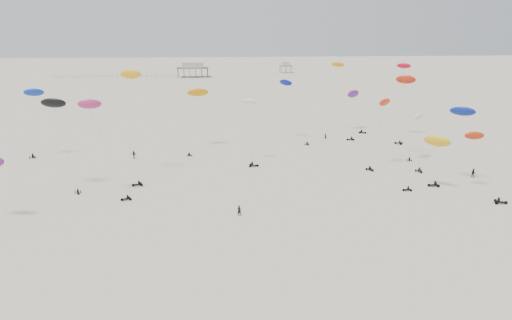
{
  "coord_description": "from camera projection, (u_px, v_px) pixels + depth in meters",
  "views": [
    {
      "loc": [
        -10.77,
        3.57,
        28.55
      ],
      "look_at": [
        0.0,
        88.0,
        7.0
      ],
      "focal_mm": 35.0,
      "sensor_mm": 36.0,
      "label": 1
    }
  ],
  "objects": [
    {
      "name": "ground_plane",
      "position": [
        220.0,
        108.0,
        197.22
      ],
      "size": [
        900.0,
        900.0,
        0.0
      ],
      "primitive_type": "plane",
      "color": "beige"
    },
    {
      "name": "pavilion_main",
      "position": [
        193.0,
        71.0,
        339.2
      ],
      "size": [
        21.0,
        13.0,
        9.8
      ],
      "color": "brown",
      "rests_on": "ground"
    },
    {
      "name": "pavilion_small",
      "position": [
        286.0,
        68.0,
        376.81
      ],
      "size": [
        9.0,
        7.0,
        8.0
      ],
      "color": "brown",
      "rests_on": "ground"
    },
    {
      "name": "pier_fence",
      "position": [
        115.0,
        77.0,
        333.67
      ],
      "size": [
        80.2,
        0.2,
        1.5
      ],
      "color": "black",
      "rests_on": "ground"
    },
    {
      "name": "rig_0",
      "position": [
        419.0,
        131.0,
        112.56
      ],
      "size": [
        7.2,
        14.68,
        15.06
      ],
      "rotation": [
        0.0,
        0.0,
        3.19
      ],
      "color": "black",
      "rests_on": "ground"
    },
    {
      "name": "rig_1",
      "position": [
        406.0,
        98.0,
        115.86
      ],
      "size": [
        3.59,
        8.62,
        22.19
      ],
      "rotation": [
        0.0,
        0.0,
        5.9
      ],
      "color": "black",
      "rests_on": "ground"
    },
    {
      "name": "rig_2",
      "position": [
        98.0,
        127.0,
        88.27
      ],
      "size": [
        9.24,
        6.93,
        17.82
      ],
      "rotation": [
        0.0,
        0.0,
        1.97
      ],
      "color": "black",
      "rests_on": "ground"
    },
    {
      "name": "rig_3",
      "position": [
        381.0,
        120.0,
        108.8
      ],
      "size": [
        7.43,
        8.24,
        15.19
      ],
      "rotation": [
        0.0,
        0.0,
        3.46
      ],
      "color": "black",
      "rests_on": "ground"
    },
    {
      "name": "rig_4",
      "position": [
        289.0,
        92.0,
        136.36
      ],
      "size": [
        7.29,
        13.24,
        17.82
      ],
      "rotation": [
        0.0,
        0.0,
        5.9
      ],
      "color": "black",
      "rests_on": "ground"
    },
    {
      "name": "rig_5",
      "position": [
        56.0,
        114.0,
        92.44
      ],
      "size": [
        7.65,
        8.03,
        17.48
      ],
      "rotation": [
        0.0,
        0.0,
        3.42
      ],
      "color": "black",
      "rests_on": "ground"
    },
    {
      "name": "rig_6",
      "position": [
        251.0,
        129.0,
        111.99
      ],
      "size": [
        3.82,
        8.89,
        14.51
      ],
      "rotation": [
        0.0,
        0.0,
        4.52
      ],
      "color": "black",
      "rests_on": "ground"
    },
    {
      "name": "rig_7",
      "position": [
        33.0,
        107.0,
        117.41
      ],
      "size": [
        4.78,
        4.77,
        16.42
      ],
      "rotation": [
        0.0,
        0.0,
        0.19
      ],
      "color": "black",
      "rests_on": "ground"
    },
    {
      "name": "rig_8",
      "position": [
        456.0,
        128.0,
        96.85
      ],
      "size": [
        10.3,
        7.0,
        15.43
      ],
      "rotation": [
        0.0,
        0.0,
        1.51
      ],
      "color": "black",
      "rests_on": "ground"
    },
    {
      "name": "rig_9",
      "position": [
        434.0,
        146.0,
        93.43
      ],
      "size": [
        9.2,
        5.24,
        10.8
      ],
      "rotation": [
        0.0,
        0.0,
        1.68
      ],
      "color": "black",
      "rests_on": "ground"
    },
    {
      "name": "rig_10",
      "position": [
        485.0,
        162.0,
        90.34
      ],
      "size": [
        3.8,
        12.1,
        13.17
      ],
      "rotation": [
        0.0,
        0.0,
        4.3
      ],
      "color": "black",
      "rests_on": "ground"
    },
    {
      "name": "rig_11",
      "position": [
        342.0,
        89.0,
        143.51
      ],
      "size": [
        4.17,
        16.88,
        23.26
      ],
      "rotation": [
        0.0,
        0.0,
        1.6
      ],
      "color": "black",
      "rests_on": "ground"
    },
    {
      "name": "rig_12",
      "position": [
        132.0,
        98.0,
        100.6
      ],
      "size": [
        5.06,
        13.62,
        22.52
      ],
      "rotation": [
        0.0,
        0.0,
        1.84
      ],
      "color": "black",
      "rests_on": "ground"
    },
    {
      "name": "rig_13",
      "position": [
        355.0,
        100.0,
        150.72
      ],
      "size": [
        5.51,
        10.59,
        12.65
      ],
      "rotation": [
        0.0,
        0.0,
        4.03
      ],
      "color": "black",
      "rests_on": "ground"
    },
    {
      "name": "rig_14",
      "position": [
        197.0,
        97.0,
        127.19
      ],
      "size": [
        6.19,
        13.52,
        17.01
      ],
      "rotation": [
        0.0,
        0.0,
        0.25
      ],
      "color": "black",
      "rests_on": "ground"
    },
    {
      "name": "rig_16",
      "position": [
        405.0,
        89.0,
        140.63
      ],
      "size": [
        10.5,
        16.36,
        20.15
      ],
      "rotation": [
        0.0,
        0.0,
        0.93
      ],
      "color": "black",
      "rests_on": "ground"
    },
    {
      "name": "spectator_0",
      "position": [
        239.0,
        216.0,
        80.7
      ],
      "size": [
        0.86,
        0.7,
        2.05
      ],
      "primitive_type": "imported",
      "rotation": [
        0.0,
        0.0,
        2.86
      ],
      "color": "black",
      "rests_on": "ground"
    },
    {
      "name": "spectator_1",
      "position": [
        473.0,
        178.0,
        102.05
      ],
      "size": [
        1.2,
        0.86,
        2.23
      ],
      "primitive_type": "imported",
      "rotation": [
        0.0,
        0.0,
        6.05
      ],
      "color": "black",
      "rests_on": "ground"
    },
    {
      "name": "spectator_2",
      "position": [
        134.0,
        159.0,
        117.51
      ],
      "size": [
        1.36,
        0.75,
        2.27
      ],
      "primitive_type": "imported",
      "rotation": [
        0.0,
        0.0,
        6.27
      ],
      "color": "black",
      "rests_on": "ground"
    },
    {
      "name": "spectator_3",
      "position": [
        325.0,
        139.0,
        139.06
      ],
      "size": [
        0.88,
        0.85,
        2.01
      ],
      "primitive_type": "imported",
      "rotation": [
        0.0,
        0.0,
        2.45
      ],
      "color": "black",
      "rests_on": "ground"
    }
  ]
}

